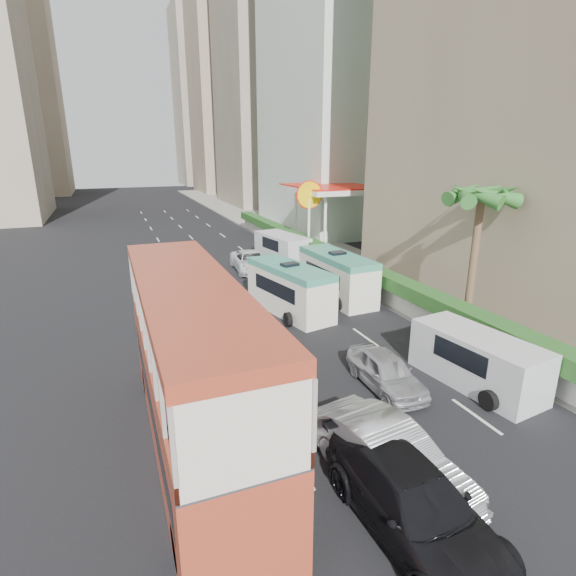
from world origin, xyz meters
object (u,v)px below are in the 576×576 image
minibus_far (337,276)px  palm_tree (473,263)px  minibus_near (290,289)px  car_silver_lane_b (385,387)px  car_black (410,530)px  van_asset (251,271)px  panel_van_near (477,360)px  shell_station (331,218)px  car_silver_lane_a (386,482)px  double_decker_bus (193,367)px  panel_van_far (282,248)px

minibus_far → palm_tree: bearing=-65.3°
minibus_near → car_silver_lane_b: bearing=-99.9°
car_silver_lane_b → car_black: size_ratio=0.72×
van_asset → panel_van_near: 18.98m
panel_van_near → shell_station: bearing=69.0°
car_black → palm_tree: (9.85, 9.05, 3.38)m
minibus_near → minibus_far: size_ratio=0.97×
car_silver_lane_a → car_silver_lane_b: car_silver_lane_a is taller
car_silver_lane_a → car_black: bearing=-114.0°
van_asset → shell_station: 10.11m
double_decker_bus → panel_van_near: bearing=-1.5°
panel_van_near → panel_van_far: 20.66m
panel_van_near → palm_tree: bearing=43.6°
car_silver_lane_a → minibus_near: minibus_near is taller
car_black → palm_tree: 13.80m
minibus_far → car_silver_lane_a: bearing=-115.7°
car_silver_lane_b → van_asset: van_asset is taller
car_black → minibus_near: bearing=77.5°
palm_tree → car_silver_lane_a: bearing=-141.6°
van_asset → panel_van_far: bearing=35.8°
panel_van_near → palm_tree: size_ratio=0.76×
car_silver_lane_b → minibus_near: bearing=94.0°
shell_station → car_silver_lane_a: bearing=-113.8°
car_silver_lane_a → panel_van_far: 24.74m
van_asset → panel_van_far: 3.82m
car_silver_lane_b → panel_van_far: (3.46, 19.67, 1.06)m
double_decker_bus → minibus_far: (10.25, 10.75, -1.21)m
car_silver_lane_a → minibus_far: 15.53m
car_silver_lane_a → minibus_far: size_ratio=0.83×
car_silver_lane_b → minibus_near: 8.91m
double_decker_bus → car_silver_lane_b: double_decker_bus is taller
car_silver_lane_b → shell_station: shell_station is taller
minibus_near → shell_station: (9.21, 13.47, 1.46)m
minibus_near → car_black: bearing=-112.6°
van_asset → car_silver_lane_b: bearing=-87.0°
minibus_near → panel_van_far: bearing=59.5°
car_silver_lane_b → panel_van_near: bearing=-14.4°
car_silver_lane_a → car_black: size_ratio=0.91×
car_silver_lane_a → panel_van_near: bearing=17.9°
double_decker_bus → car_black: (3.95, -5.05, -2.53)m
double_decker_bus → van_asset: (7.39, 18.47, -2.53)m
car_silver_lane_b → double_decker_bus: bearing=-171.9°
minibus_near → panel_van_far: minibus_near is taller
car_silver_lane_a → minibus_far: minibus_far is taller
car_silver_lane_b → palm_tree: (6.75, 3.28, 3.38)m
double_decker_bus → car_silver_lane_a: size_ratio=2.22×
minibus_near → van_asset: bearing=74.6°
panel_van_near → palm_tree: 6.00m
van_asset → minibus_near: minibus_near is taller
panel_van_far → minibus_far: bearing=-101.1°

